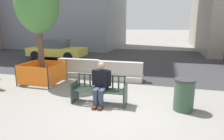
{
  "coord_description": "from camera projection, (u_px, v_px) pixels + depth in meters",
  "views": [
    {
      "loc": [
        1.3,
        -5.21,
        2.4
      ],
      "look_at": [
        -0.64,
        1.83,
        0.75
      ],
      "focal_mm": 32.0,
      "sensor_mm": 36.0,
      "label": 1
    }
  ],
  "objects": [
    {
      "name": "street_asphalt",
      "position": [
        147.0,
        60.0,
        13.94
      ],
      "size": [
        120.0,
        12.0,
        0.01
      ],
      "primitive_type": "cube",
      "color": "#333335",
      "rests_on": "ground"
    },
    {
      "name": "street_bench",
      "position": [
        99.0,
        91.0,
        6.18
      ],
      "size": [
        1.7,
        0.57,
        0.88
      ],
      "color": "#28382D",
      "rests_on": "ground"
    },
    {
      "name": "trash_bin",
      "position": [
        184.0,
        95.0,
        5.67
      ],
      "size": [
        0.58,
        0.58,
        0.92
      ],
      "color": "#334C38",
      "rests_on": "ground"
    },
    {
      "name": "jersey_barrier_centre",
      "position": [
        120.0,
        73.0,
        8.79
      ],
      "size": [
        2.01,
        0.72,
        0.84
      ],
      "color": "#ADA89E",
      "rests_on": "ground"
    },
    {
      "name": "seated_person",
      "position": [
        101.0,
        83.0,
        6.04
      ],
      "size": [
        0.58,
        0.73,
        1.31
      ],
      "color": "black",
      "rests_on": "ground"
    },
    {
      "name": "construction_fence",
      "position": [
        43.0,
        72.0,
        8.43
      ],
      "size": [
        1.5,
        1.5,
        0.9
      ],
      "color": "#2D2D33",
      "rests_on": "ground"
    },
    {
      "name": "jersey_barrier_left",
      "position": [
        79.0,
        69.0,
        9.48
      ],
      "size": [
        2.02,
        0.73,
        0.84
      ],
      "color": "#ADA89E",
      "rests_on": "ground"
    },
    {
      "name": "street_tree",
      "position": [
        37.0,
        4.0,
        7.82
      ],
      "size": [
        1.7,
        1.7,
        4.45
      ],
      "color": "brown",
      "rests_on": "ground"
    },
    {
      "name": "ground_plane",
      "position": [
        116.0,
        110.0,
        5.76
      ],
      "size": [
        200.0,
        200.0,
        0.0
      ],
      "primitive_type": "plane",
      "color": "gray"
    },
    {
      "name": "car_taxi_near",
      "position": [
        56.0,
        50.0,
        14.32
      ],
      "size": [
        4.07,
        1.9,
        1.4
      ],
      "color": "#DBC64C",
      "rests_on": "ground"
    }
  ]
}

